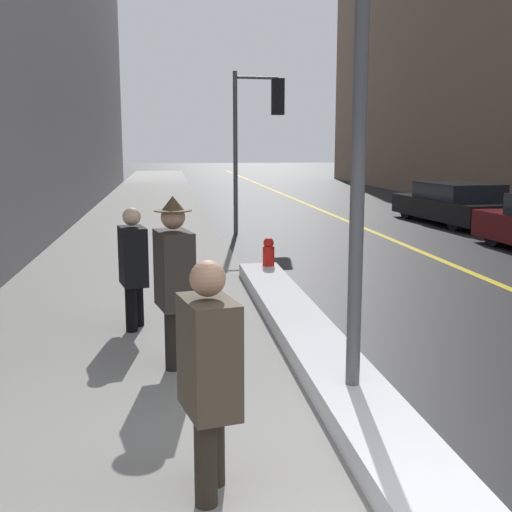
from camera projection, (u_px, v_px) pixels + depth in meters
sidewalk_slab at (144, 227)px, 17.71m from camera, size 4.00×80.00×0.01m
road_centre_stripe at (354, 224)px, 18.52m from camera, size 0.16×80.00×0.00m
snow_bank_curb at (310, 339)px, 7.16m from camera, size 0.65×8.31×0.22m
lamp_post at (360, 85)px, 5.10m from camera, size 0.28×0.28×4.49m
traffic_light_near at (261, 118)px, 16.15m from camera, size 1.31×0.37×4.05m
pedestrian_trailing at (209, 369)px, 4.02m from camera, size 0.40×0.56×1.55m
pedestrian_in_fedora at (174, 275)px, 6.44m from camera, size 0.42×0.59×1.75m
pedestrian_in_glasses at (133, 263)px, 7.79m from camera, size 0.39×0.72×1.51m
parked_car_black at (456, 204)px, 18.46m from camera, size 2.18×4.79×1.19m
fire_hydrant at (269, 258)px, 10.92m from camera, size 0.20×0.20×0.70m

